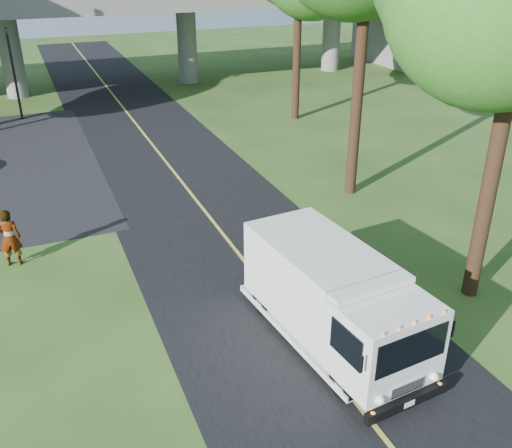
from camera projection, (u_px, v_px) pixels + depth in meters
ground at (321, 359)px, 14.20m from camera, size 120.00×120.00×0.00m
road at (201, 206)px, 22.49m from camera, size 7.00×90.00×0.02m
lane_line at (201, 205)px, 22.49m from camera, size 0.12×90.00×0.01m
overpass at (101, 22)px, 38.74m from camera, size 54.00×10.00×7.30m
traffic_signal at (12, 64)px, 32.31m from camera, size 0.18×0.22×5.20m
step_van at (332, 297)px, 14.24m from camera, size 2.79×6.18×2.52m
pedestrian at (9, 238)px, 17.99m from camera, size 0.76×0.56×1.93m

